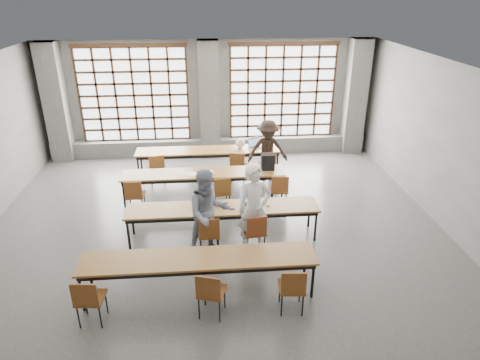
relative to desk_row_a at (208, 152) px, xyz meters
name	(u,v)px	position (x,y,z in m)	size (l,w,h in m)	color
floor	(217,246)	(0.09, -3.73, -0.66)	(11.00, 11.00, 0.00)	#494946
ceiling	(213,75)	(0.09, -3.73, 2.84)	(11.00, 11.00, 0.00)	silver
wall_back	(209,98)	(0.09, 1.77, 1.09)	(10.00, 10.00, 0.00)	#5D5D5A
wall_right	(466,160)	(5.09, -3.73, 1.09)	(11.00, 11.00, 0.00)	#5D5D5A
column_left	(56,104)	(-4.41, 1.49, 1.09)	(0.60, 0.55, 3.50)	#555553
column_mid	(209,100)	(0.09, 1.49, 1.09)	(0.60, 0.55, 3.50)	#555553
column_right	(355,97)	(4.59, 1.49, 1.09)	(0.60, 0.55, 3.50)	#555553
window_left	(134,95)	(-2.16, 1.69, 1.24)	(3.32, 0.12, 3.00)	white
window_right	(282,92)	(2.34, 1.69, 1.24)	(3.32, 0.12, 3.00)	white
sill_ledge	(211,146)	(0.09, 1.57, -0.41)	(9.80, 0.35, 0.50)	#555553
desk_row_a	(208,152)	(0.00, 0.00, 0.00)	(4.00, 0.70, 0.73)	brown
desk_row_b	(204,175)	(-0.15, -1.58, 0.00)	(4.00, 0.70, 0.73)	brown
desk_row_c	(223,210)	(0.24, -3.41, 0.00)	(4.00, 0.70, 0.73)	brown
desk_row_d	(199,261)	(-0.25, -5.17, 0.00)	(4.00, 0.70, 0.73)	brown
chair_back_left	(157,166)	(-1.38, -0.63, -0.13)	(0.50, 0.51, 0.88)	brown
chair_back_mid	(238,164)	(0.78, -0.63, -0.13)	(0.51, 0.51, 0.88)	brown
chair_back_right	(268,163)	(1.60, -0.63, -0.13)	(0.43, 0.43, 0.88)	brown
chair_mid_left	(134,193)	(-1.75, -2.20, -0.13)	(0.43, 0.44, 0.88)	brown
chair_mid_centre	(222,190)	(0.27, -2.20, -0.13)	(0.49, 0.49, 0.88)	brown
chair_mid_right	(280,188)	(1.65, -2.20, -0.13)	(0.46, 0.46, 0.88)	brown
chair_front_left	(209,232)	(-0.06, -4.04, -0.13)	(0.44, 0.44, 0.88)	brown
chair_front_right	(255,230)	(0.85, -4.04, -0.13)	(0.47, 0.48, 0.88)	brown
chair_near_left	(88,297)	(-1.96, -5.80, -0.13)	(0.45, 0.46, 0.88)	brown
chair_near_mid	(210,290)	(-0.08, -5.80, -0.13)	(0.52, 0.53, 0.88)	brown
chair_near_right	(292,286)	(1.24, -5.80, -0.13)	(0.45, 0.45, 0.88)	brown
student_male	(254,209)	(0.84, -3.91, 0.26)	(0.68, 0.44, 1.86)	white
student_female	(208,212)	(-0.06, -3.91, 0.23)	(0.87, 0.68, 1.79)	#172046
student_back	(268,150)	(1.60, -0.50, 0.18)	(1.09, 0.62, 1.68)	black
laptop_front	(248,201)	(0.79, -3.30, 0.13)	(0.37, 0.31, 0.26)	silver
laptop_back	(255,145)	(1.33, 0.10, 0.13)	(0.45, 0.42, 0.26)	#AAAAAF
mouse	(268,205)	(1.19, -3.43, 0.08)	(0.10, 0.06, 0.04)	white
green_box	(220,203)	(0.19, -3.33, 0.11)	(0.25, 0.09, 0.09)	green
phone	(232,209)	(0.42, -3.51, 0.07)	(0.13, 0.06, 0.01)	black
paper_sheet_a	(179,172)	(-0.75, -1.53, 0.07)	(0.30, 0.21, 0.00)	silver
paper_sheet_b	(191,174)	(-0.45, -1.63, 0.07)	(0.30, 0.21, 0.00)	white
paper_sheet_c	(207,172)	(-0.05, -1.58, 0.07)	(0.30, 0.21, 0.00)	white
backpack	(268,162)	(1.45, -1.53, 0.27)	(0.32, 0.20, 0.40)	black
plastic_bag	(240,143)	(0.90, 0.05, 0.21)	(0.26, 0.21, 0.29)	white
red_pouch	(90,296)	(-1.95, -5.72, -0.16)	(0.20, 0.08, 0.06)	maroon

